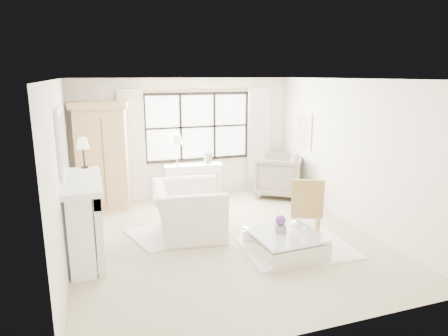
{
  "coord_description": "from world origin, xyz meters",
  "views": [
    {
      "loc": [
        -2.1,
        -6.09,
        2.77
      ],
      "look_at": [
        0.07,
        0.2,
        1.21
      ],
      "focal_mm": 32.0,
      "sensor_mm": 36.0,
      "label": 1
    }
  ],
  "objects_px": {
    "armoire": "(103,155)",
    "coffee_table": "(285,245)",
    "console_table": "(193,181)",
    "club_armchair": "(188,210)"
  },
  "relations": [
    {
      "from": "console_table",
      "to": "club_armchair",
      "type": "relative_size",
      "value": 0.97
    },
    {
      "from": "club_armchair",
      "to": "armoire",
      "type": "bearing_deg",
      "value": 41.43
    },
    {
      "from": "club_armchair",
      "to": "coffee_table",
      "type": "bearing_deg",
      "value": -129.99
    },
    {
      "from": "armoire",
      "to": "coffee_table",
      "type": "relative_size",
      "value": 2.14
    },
    {
      "from": "console_table",
      "to": "coffee_table",
      "type": "relative_size",
      "value": 1.27
    },
    {
      "from": "armoire",
      "to": "club_armchair",
      "type": "xyz_separation_m",
      "value": [
        1.31,
        -2.03,
        -0.69
      ]
    },
    {
      "from": "console_table",
      "to": "club_armchair",
      "type": "xyz_separation_m",
      "value": [
        -0.61,
        -2.04,
        0.05
      ]
    },
    {
      "from": "armoire",
      "to": "console_table",
      "type": "xyz_separation_m",
      "value": [
        1.92,
        0.02,
        -0.74
      ]
    },
    {
      "from": "armoire",
      "to": "coffee_table",
      "type": "bearing_deg",
      "value": -42.96
    },
    {
      "from": "console_table",
      "to": "coffee_table",
      "type": "distance_m",
      "value": 3.47
    }
  ]
}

